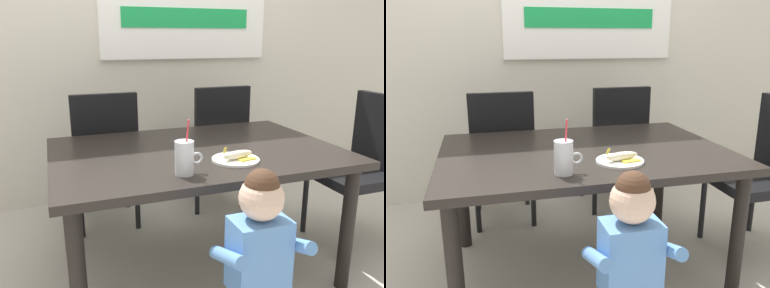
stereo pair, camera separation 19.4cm
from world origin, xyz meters
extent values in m
plane|color=#B7B2A8|center=(0.00, 0.00, 0.00)|extent=(24.00, 24.00, 0.00)
cube|color=beige|center=(0.00, 1.28, 1.45)|extent=(6.40, 0.12, 2.90)
cube|color=white|center=(0.37, 1.20, 1.45)|extent=(1.39, 0.04, 0.63)
cube|color=green|center=(0.37, 1.18, 1.45)|extent=(1.06, 0.01, 0.15)
cube|color=black|center=(0.00, 0.00, 0.70)|extent=(1.50, 1.03, 0.04)
cylinder|color=black|center=(-0.67, -0.44, 0.34)|extent=(0.07, 0.07, 0.68)
cylinder|color=black|center=(0.67, -0.44, 0.34)|extent=(0.07, 0.07, 0.68)
cylinder|color=black|center=(-0.67, 0.44, 0.34)|extent=(0.07, 0.07, 0.68)
cylinder|color=black|center=(0.67, 0.44, 0.34)|extent=(0.07, 0.07, 0.68)
cube|color=black|center=(-0.40, 0.79, 0.45)|extent=(0.44, 0.44, 0.06)
cube|color=black|center=(-0.40, 0.59, 0.72)|extent=(0.42, 0.05, 0.48)
cylinder|color=black|center=(-0.21, 0.98, 0.21)|extent=(0.04, 0.04, 0.42)
cylinder|color=black|center=(-0.59, 0.98, 0.21)|extent=(0.04, 0.04, 0.42)
cylinder|color=black|center=(-0.21, 0.60, 0.21)|extent=(0.04, 0.04, 0.42)
cylinder|color=black|center=(-0.59, 0.60, 0.21)|extent=(0.04, 0.04, 0.42)
cube|color=black|center=(0.45, 0.86, 0.45)|extent=(0.44, 0.44, 0.06)
cube|color=black|center=(0.45, 0.66, 0.72)|extent=(0.42, 0.05, 0.48)
cylinder|color=black|center=(0.64, 1.05, 0.21)|extent=(0.04, 0.04, 0.42)
cylinder|color=black|center=(0.26, 1.05, 0.21)|extent=(0.04, 0.04, 0.42)
cylinder|color=black|center=(0.64, 0.67, 0.21)|extent=(0.04, 0.04, 0.42)
cylinder|color=black|center=(0.26, 0.67, 0.21)|extent=(0.04, 0.04, 0.42)
cube|color=black|center=(1.04, -0.03, 0.45)|extent=(0.44, 0.44, 0.06)
cube|color=black|center=(1.24, -0.03, 0.72)|extent=(0.05, 0.42, 0.48)
cylinder|color=black|center=(0.85, 0.16, 0.21)|extent=(0.04, 0.04, 0.42)
cylinder|color=black|center=(0.85, -0.22, 0.21)|extent=(0.04, 0.04, 0.42)
cylinder|color=black|center=(1.23, 0.16, 0.21)|extent=(0.04, 0.04, 0.42)
cube|color=#598CD1|center=(-0.01, -0.71, 0.49)|extent=(0.22, 0.15, 0.30)
sphere|color=beige|center=(-0.01, -0.71, 0.72)|extent=(0.17, 0.17, 0.17)
sphere|color=#472D1E|center=(-0.01, -0.71, 0.77)|extent=(0.13, 0.13, 0.13)
cylinder|color=#598CD1|center=(-0.15, -0.73, 0.52)|extent=(0.05, 0.24, 0.13)
cylinder|color=#598CD1|center=(0.13, -0.73, 0.52)|extent=(0.05, 0.24, 0.13)
cylinder|color=silver|center=(-0.19, -0.36, 0.80)|extent=(0.08, 0.08, 0.15)
cylinder|color=white|center=(-0.19, -0.36, 0.77)|extent=(0.07, 0.07, 0.08)
torus|color=silver|center=(-0.13, -0.36, 0.79)|extent=(0.06, 0.01, 0.06)
cylinder|color=#E5333F|center=(-0.18, -0.36, 0.86)|extent=(0.01, 0.06, 0.21)
cylinder|color=white|center=(0.10, -0.26, 0.73)|extent=(0.23, 0.23, 0.01)
ellipsoid|color=#F4EAC6|center=(0.11, -0.27, 0.75)|extent=(0.17, 0.07, 0.04)
cube|color=yellow|center=(0.15, -0.30, 0.74)|extent=(0.09, 0.05, 0.01)
cube|color=yellow|center=(0.12, -0.23, 0.74)|extent=(0.09, 0.05, 0.01)
cylinder|color=yellow|center=(0.04, -0.28, 0.79)|extent=(0.03, 0.02, 0.03)
camera|label=1|loc=(-0.71, -1.86, 1.29)|focal=36.18mm
camera|label=2|loc=(-0.52, -1.92, 1.29)|focal=36.18mm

